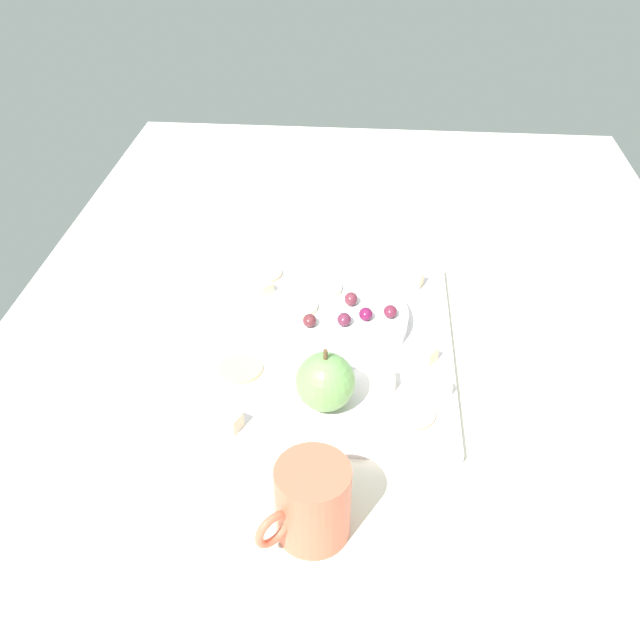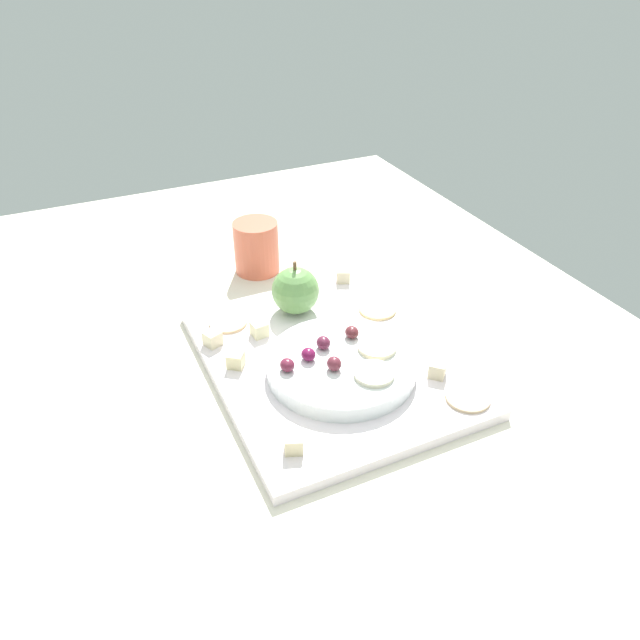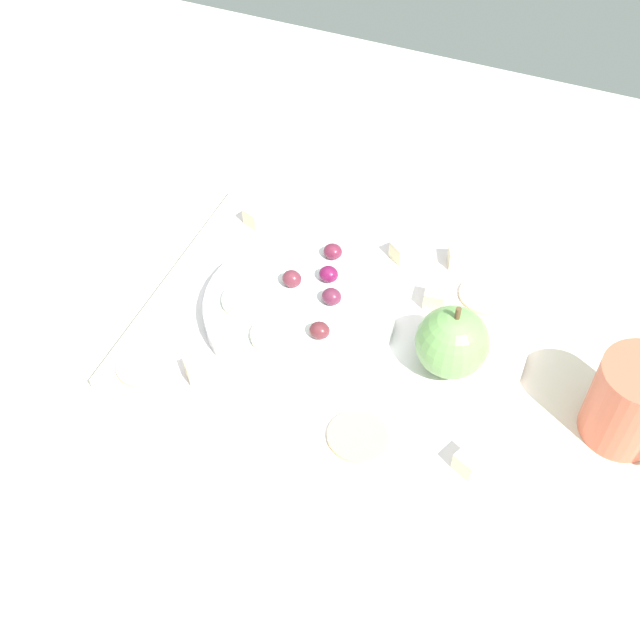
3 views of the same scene
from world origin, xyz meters
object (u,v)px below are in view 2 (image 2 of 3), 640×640
Objects in this scene: grape_4 at (323,343)px; cheese_cube_1 at (343,276)px; apple_whole at (295,291)px; cracker_2 at (378,310)px; cheese_cube_4 at (294,443)px; cup at (257,247)px; grape_3 at (334,364)px; cheese_cube_5 at (212,338)px; grape_1 at (287,365)px; cheese_cube_0 at (437,369)px; serving_dish at (341,365)px; cracker_0 at (228,322)px; apple_slice_1 at (374,374)px; platter at (328,361)px; cheese_cube_2 at (236,360)px; cracker_1 at (468,398)px; cheese_cube_3 at (259,329)px; grape_0 at (306,355)px; grape_2 at (352,332)px; apple_slice_0 at (377,347)px.

cheese_cube_1 is at bearing -33.89° from grape_4.
cracker_2 is (-5.08, -10.79, -3.23)cm from apple_whole.
cup is at bearing -14.88° from cheese_cube_4.
cracker_2 is 2.74× the size of grape_3.
grape_1 is at bearing -152.84° from cheese_cube_5.
cup reaches higher than cheese_cube_0.
serving_dish is at bearing 179.28° from cup.
cheese_cube_4 is 26.40cm from cracker_0.
apple_slice_1 is 0.55× the size of cup.
cheese_cube_5 is at bearing 55.47° from platter.
serving_dish is 9.63× the size of grape_3.
cheese_cube_2 is 29.19cm from cracker_1.
grape_4 is 0.22× the size of cup.
cheese_cube_4 is 22.54cm from cheese_cube_5.
grape_4 is at bearing -147.65° from cracker_0.
cheese_cube_3 is (8.30, 6.47, 1.76)cm from platter.
cheese_cube_5 is at bearing 52.24° from cheese_cube_0.
cracker_0 is at bearing 37.51° from cracker_1.
grape_1 reaches higher than cracker_1.
cheese_cube_2 is at bearing 74.73° from platter.
cheese_cube_0 reaches higher than cracker_0.
grape_3 reaches higher than cheese_cube_4.
grape_0 reaches higher than cheese_cube_2.
grape_4 is 0.40× the size of apple_slice_1.
cheese_cube_4 is at bearing 132.95° from serving_dish.
grape_2 reaches higher than cracker_0.
grape_1 is (-6.03, -4.68, 1.90)cm from cheese_cube_2.
apple_slice_1 reaches higher than cracker_2.
cheese_cube_2 is (12.53, 22.22, 0.00)cm from cheese_cube_0.
apple_whole is 16.30cm from apple_slice_0.
cheese_cube_4 is at bearing -176.56° from cheese_cube_2.
serving_dish reaches higher than cheese_cube_0.
platter is at bearing 48.67° from cheese_cube_0.
cheese_cube_1 is 1.02× the size of grape_3.
apple_whole is at bearing -17.86° from grape_0.
apple_slice_1 is at bearing -138.66° from cheese_cube_5.
grape_4 reaches higher than cheese_cube_2.
grape_3 reaches higher than apple_slice_0.
apple_slice_1 is at bearing -135.12° from grape_0.
grape_2 reaches higher than cracker_1.
cracker_1 is at bearing -157.29° from apple_whole.
cracker_1 is at bearing -128.93° from grape_0.
platter is 6.59cm from grape_3.
cheese_cube_0 is at bearing -116.49° from grape_0.
cracker_0 is (16.42, 9.65, -0.86)cm from serving_dish.
cracker_1 is 1.00× the size of cracker_2.
apple_whole reaches higher than grape_1.
cheese_cube_3 is 18.72cm from apple_slice_1.
cheese_cube_3 is 0.37× the size of cracker_1.
apple_slice_0 reaches higher than cracker_2.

